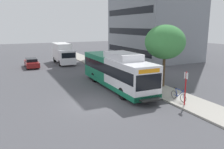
{
  "coord_description": "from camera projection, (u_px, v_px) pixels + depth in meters",
  "views": [
    {
      "loc": [
        -5.95,
        -16.28,
        6.09
      ],
      "look_at": [
        2.88,
        2.63,
        1.6
      ],
      "focal_mm": 36.57,
      "sensor_mm": 36.0,
      "label": 1
    }
  ],
  "objects": [
    {
      "name": "parked_car_far_lane",
      "position": [
        32.0,
        63.0,
        33.83
      ],
      "size": [
        1.8,
        4.5,
        1.33
      ],
      "color": "maroon",
      "rests_on": "ground"
    },
    {
      "name": "transit_bus",
      "position": [
        116.0,
        71.0,
        22.5
      ],
      "size": [
        2.58,
        12.25,
        3.65
      ],
      "color": "white",
      "rests_on": "ground"
    },
    {
      "name": "ground_plane",
      "position": [
        68.0,
        82.0,
        25.25
      ],
      "size": [
        120.0,
        120.0,
        0.0
      ],
      "primitive_type": "plane",
      "color": "#4C4C51"
    },
    {
      "name": "street_tree_near_stop",
      "position": [
        165.0,
        42.0,
        21.99
      ],
      "size": [
        3.89,
        3.89,
        6.05
      ],
      "color": "#4C3823",
      "rests_on": "sidewalk_curb"
    },
    {
      "name": "bicycle_parked",
      "position": [
        178.0,
        95.0,
        18.47
      ],
      "size": [
        0.52,
        1.76,
        1.02
      ],
      "color": "black",
      "rests_on": "sidewalk_curb"
    },
    {
      "name": "box_truck_background",
      "position": [
        63.0,
        53.0,
        36.96
      ],
      "size": [
        2.32,
        7.01,
        3.25
      ],
      "color": "silver",
      "rests_on": "ground"
    },
    {
      "name": "lattice_comm_tower",
      "position": [
        135.0,
        14.0,
        58.38
      ],
      "size": [
        1.1,
        1.1,
        27.19
      ],
      "color": "#B7B7BC",
      "rests_on": "ground"
    },
    {
      "name": "sidewalk_curb",
      "position": [
        132.0,
        79.0,
        26.36
      ],
      "size": [
        3.0,
        56.0,
        0.14
      ],
      "primitive_type": "cube",
      "color": "#A8A399",
      "rests_on": "ground"
    },
    {
      "name": "bus_stop_sign_pole",
      "position": [
        185.0,
        86.0,
        17.12
      ],
      "size": [
        0.1,
        0.36,
        2.6
      ],
      "color": "red",
      "rests_on": "sidewalk_curb"
    }
  ]
}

